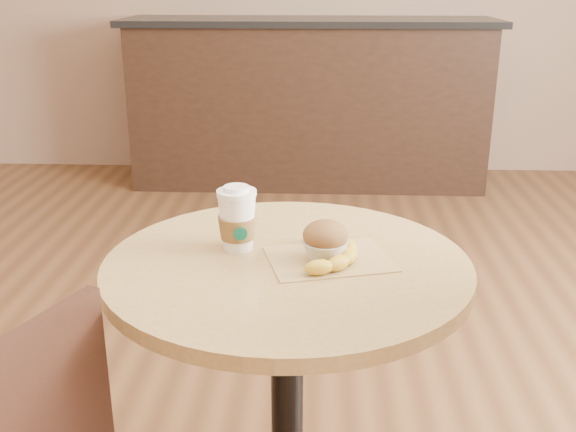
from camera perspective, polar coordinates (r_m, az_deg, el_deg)
The scene contains 6 objects.
cafe_table at distance 1.45m, azimuth -0.08°, elevation -11.13°, with size 0.74×0.74×0.75m.
service_counter at distance 4.38m, azimuth 1.78°, elevation 9.62°, with size 2.30×0.65×1.04m.
kraft_bag at distance 1.36m, azimuth 3.50°, elevation -3.66°, with size 0.24×0.18×0.00m, color tan.
coffee_cup at distance 1.39m, azimuth -4.32°, elevation -0.43°, with size 0.08×0.08×0.14m.
muffin at distance 1.34m, azimuth 3.18°, elevation -2.15°, with size 0.09×0.09×0.08m.
banana at distance 1.36m, azimuth 3.94°, elevation -2.94°, with size 0.12×0.23×0.03m, color gold, non-canonical shape.
Camera 1 is at (0.07, -1.13, 1.29)m, focal length 42.00 mm.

